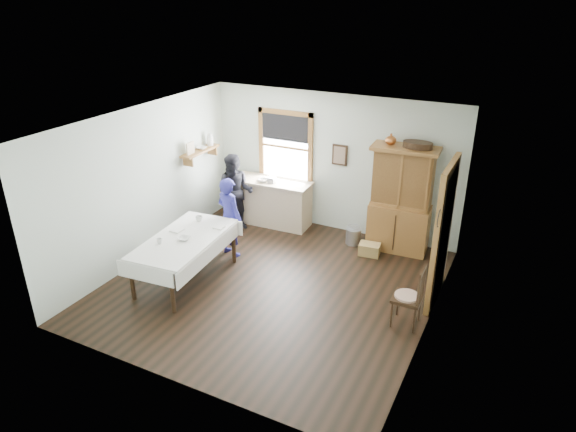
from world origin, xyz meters
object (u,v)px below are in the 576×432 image
(china_hutch, at_px, (401,200))
(figure_dark, at_px, (235,195))
(work_counter, at_px, (272,202))
(dining_table, at_px, (186,259))
(woman_blue, at_px, (230,220))
(spindle_chair, at_px, (408,295))
(wicker_basket, at_px, (369,249))
(pail, at_px, (353,236))

(china_hutch, bearing_deg, figure_dark, -173.66)
(work_counter, bearing_deg, dining_table, -96.73)
(china_hutch, relative_size, woman_blue, 1.45)
(spindle_chair, relative_size, figure_dark, 0.68)
(spindle_chair, relative_size, woman_blue, 0.71)
(wicker_basket, bearing_deg, figure_dark, -177.91)
(wicker_basket, distance_m, woman_blue, 2.58)
(spindle_chair, bearing_deg, pail, 125.94)
(work_counter, xyz_separation_m, pail, (1.82, -0.12, -0.31))
(work_counter, relative_size, woman_blue, 1.19)
(pail, relative_size, woman_blue, 0.23)
(work_counter, bearing_deg, wicker_basket, -12.68)
(dining_table, relative_size, woman_blue, 1.43)
(spindle_chair, distance_m, figure_dark, 4.24)
(work_counter, height_order, figure_dark, figure_dark)
(work_counter, distance_m, wicker_basket, 2.30)
(china_hutch, bearing_deg, spindle_chair, -74.76)
(woman_blue, bearing_deg, figure_dark, -47.82)
(work_counter, distance_m, pail, 1.85)
(work_counter, bearing_deg, pail, -5.93)
(spindle_chair, bearing_deg, dining_table, -174.12)
(dining_table, bearing_deg, china_hutch, 43.04)
(spindle_chair, bearing_deg, china_hutch, 107.82)
(china_hutch, xyz_separation_m, pail, (-0.80, -0.15, -0.83))
(dining_table, relative_size, figure_dark, 1.37)
(work_counter, bearing_deg, china_hutch, -1.56)
(pail, height_order, woman_blue, woman_blue)
(woman_blue, bearing_deg, pail, -127.52)
(woman_blue, bearing_deg, dining_table, 96.80)
(pail, bearing_deg, spindle_chair, -53.18)
(wicker_basket, xyz_separation_m, figure_dark, (-2.77, -0.10, 0.60))
(wicker_basket, bearing_deg, spindle_chair, -57.49)
(dining_table, xyz_separation_m, figure_dark, (-0.33, 2.09, 0.32))
(work_counter, relative_size, china_hutch, 0.82)
(spindle_chair, xyz_separation_m, figure_dark, (-3.89, 1.66, 0.23))
(spindle_chair, height_order, woman_blue, woman_blue)
(pail, relative_size, figure_dark, 0.22)
(work_counter, xyz_separation_m, china_hutch, (2.61, 0.03, 0.52))
(spindle_chair, bearing_deg, work_counter, 146.15)
(work_counter, xyz_separation_m, spindle_chair, (3.36, -2.18, 0.02))
(work_counter, xyz_separation_m, woman_blue, (-0.04, -1.51, 0.22))
(dining_table, bearing_deg, figure_dark, 98.94)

